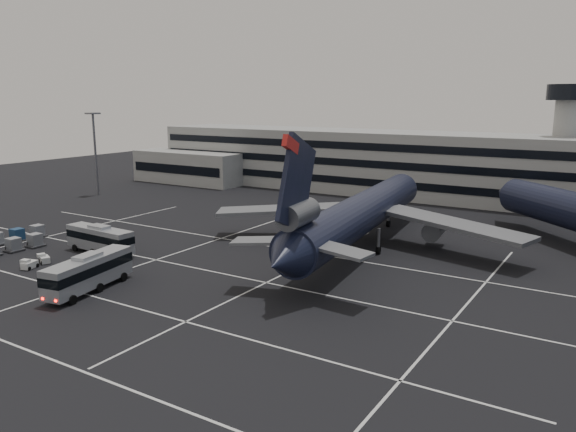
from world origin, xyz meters
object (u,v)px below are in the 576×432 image
object	(u,v)px
trijet_main	(360,214)
bus_far	(100,238)
bus_near	(89,271)
tug_a	(29,264)

from	to	relation	value
trijet_main	bus_far	bearing A→B (deg)	-151.52
bus_near	trijet_main	bearing A→B (deg)	50.46
trijet_main	tug_a	distance (m)	44.70
bus_near	bus_far	size ratio (longest dim) A/B	1.07
bus_far	tug_a	size ratio (longest dim) A/B	5.09
bus_near	tug_a	xyz separation A→B (m)	(-13.40, 1.40, -1.76)
tug_a	trijet_main	bearing A→B (deg)	28.45
bus_near	tug_a	world-z (taller)	bus_near
trijet_main	bus_near	bearing A→B (deg)	-126.57
trijet_main	bus_near	xyz separation A→B (m)	(-18.32, -32.54, -2.91)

